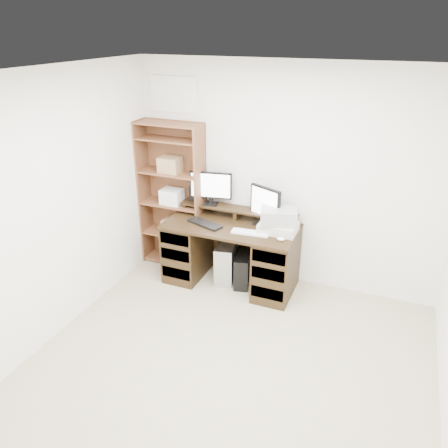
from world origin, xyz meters
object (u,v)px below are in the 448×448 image
Objects in this scene: desk at (231,253)px; monitor_wide at (211,186)px; tower_silver at (227,261)px; bookshelf at (173,194)px; tower_black at (242,269)px; monitor_small at (265,205)px; printer at (278,227)px.

monitor_wide reaches higher than desk.
monitor_wide reaches higher than tower_silver.
bookshelf is at bearing 158.97° from tower_silver.
tower_black is at bearing 7.69° from desk.
monitor_wide is at bearing 0.17° from bookshelf.
desk is 0.71m from monitor_small.
desk reaches higher than tower_black.
printer is at bearing 3.08° from desk.
tower_black is at bearing -178.49° from printer.
monitor_wide is 1.10× the size of monitor_small.
printer is at bearing -7.56° from bookshelf.
monitor_small reaches higher than desk.
tower_black is 0.23× the size of bookshelf.
bookshelf reaches higher than desk.
tower_black is at bearing -11.10° from bookshelf.
monitor_small is (0.34, 0.14, 0.60)m from desk.
desk is 0.68m from printer.
printer is 0.73m from tower_black.
printer is at bearing -6.00° from monitor_small.
desk is at bearing -176.87° from printer.
tower_silver is (-0.42, -0.07, -0.76)m from monitor_small.
bookshelf is (-1.39, 0.18, 0.12)m from printer.
tower_silver is at bearing 153.91° from tower_black.
desk is 3.18× the size of tower_silver.
monitor_small is at bearing 149.80° from printer.
printer is 0.86× the size of tower_silver.
tower_silver is at bearing 140.00° from desk.
tower_black is at bearing -22.85° from tower_silver.
bookshelf is (-0.99, 0.19, 0.73)m from tower_black.
tower_silver is at bearing -10.70° from bookshelf.
tower_black is (0.48, -0.20, -0.90)m from monitor_wide.
tower_silver is 0.23m from tower_black.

